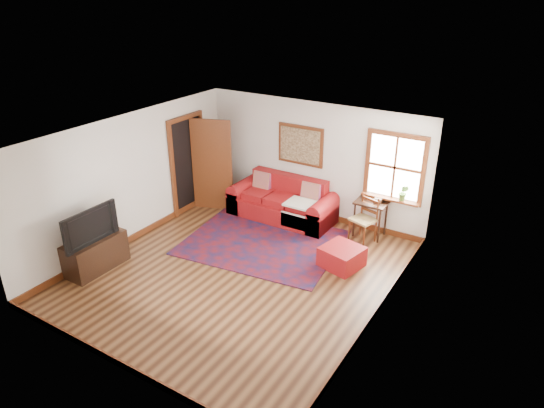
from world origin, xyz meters
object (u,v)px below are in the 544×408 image
Objects in this scene: side_table at (371,207)px; ladder_back_chair at (365,217)px; red_leather_sofa at (283,205)px; red_ottoman at (342,257)px; media_cabinet at (96,254)px.

side_table is 0.27m from ladder_back_chair.
red_leather_sofa is 2.45× the size of ladder_back_chair.
red_ottoman is 0.60× the size of media_cabinet.
ladder_back_chair reaches higher than red_ottoman.
ladder_back_chair is 5.05m from media_cabinet.
media_cabinet is (-3.67, -3.73, -0.32)m from side_table.
red_leather_sofa is 2.08× the size of media_cabinet.
red_leather_sofa is 1.89m from ladder_back_chair.
red_ottoman is 4.38m from media_cabinet.
red_leather_sofa reaches higher than red_ottoman.
ladder_back_chair is at bearing 104.32° from red_ottoman.
red_leather_sofa is 3.49× the size of red_ottoman.
media_cabinet is (-3.68, -2.37, 0.11)m from red_ottoman.
media_cabinet is at bearing -136.34° from ladder_back_chair.
red_leather_sofa reaches higher than side_table.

